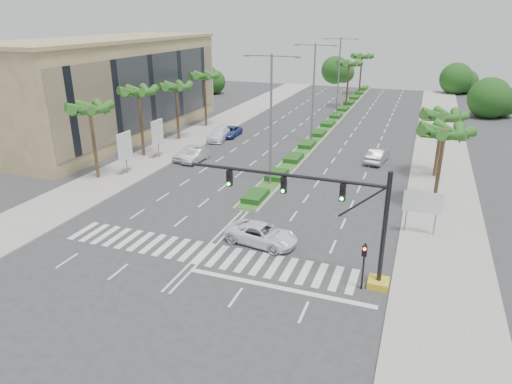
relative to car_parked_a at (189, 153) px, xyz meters
The scene contains 28 objects.
ground 22.00m from the car_parked_a, 59.25° to the right, with size 160.00×160.00×0.00m, color #333335.
footpath_right 26.47m from the car_parked_a, ahead, with size 6.00×120.00×0.15m, color gray.
footpath_left 4.17m from the car_parked_a, 164.36° to the left, with size 6.00×120.00×0.15m, color gray.
median 28.43m from the car_parked_a, 66.71° to the left, with size 2.20×75.00×0.20m, color gray.
median_grass 28.43m from the car_parked_a, 66.71° to the left, with size 1.80×75.00×0.04m, color #265E20.
building 17.20m from the car_parked_a, 154.28° to the left, with size 12.00×36.00×12.00m, color tan.
signal_gantry 28.02m from the car_parked_a, 42.65° to the right, with size 12.60×1.20×7.20m.
pedestrian_signal 29.35m from the car_parked_a, 41.86° to the right, with size 0.28×0.36×3.00m.
direction_sign 27.09m from the car_parked_a, 23.78° to the right, with size 2.70×0.11×3.40m.
billboard_near 7.93m from the car_parked_a, 115.31° to the right, with size 0.18×2.10×4.35m.
billboard_far 4.03m from the car_parked_a, 164.70° to the right, with size 0.18×2.10×4.35m.
palm_left_near 11.91m from the car_parked_a, 120.60° to the right, with size 4.57×4.68×7.55m.
palm_left_mid 8.26m from the car_parked_a, behind, with size 4.57×4.68×7.95m.
palm_left_far 10.54m from the car_parked_a, 126.49° to the left, with size 4.57×4.68×7.35m.
palm_left_end 17.13m from the car_parked_a, 109.19° to the left, with size 4.57×4.68×7.75m.
palm_right_near 26.76m from the car_parked_a, 10.76° to the right, with size 4.57×4.68×7.05m.
palm_right_far 26.43m from the car_parked_a, ahead, with size 4.57×4.68×6.75m.
palm_median_a 38.36m from the car_parked_a, 72.71° to the left, with size 4.57×4.68×8.05m.
palm_median_b 52.72m from the car_parked_a, 77.60° to the left, with size 4.57×4.68×8.05m.
streetlight_near 13.67m from the car_parked_a, 23.52° to the right, with size 5.10×0.25×12.00m.
streetlight_mid 16.92m from the car_parked_a, 44.66° to the left, with size 5.10×0.25×12.00m.
streetlight_far 29.96m from the car_parked_a, 67.48° to the left, with size 5.10×0.25×12.00m.
car_parked_a is the anchor object (origin of this frame).
car_parked_b 1.24m from the car_parked_a, 20.86° to the right, with size 1.44×4.14×1.36m, color silver.
car_parked_c 11.02m from the car_parked_a, 88.62° to the left, with size 2.11×4.57×1.27m, color navy.
car_parked_d 8.90m from the car_parked_a, 92.33° to the left, with size 2.12×5.21×1.51m, color white.
car_crossing 21.64m from the car_parked_a, 48.25° to the right, with size 2.37×5.15×1.43m, color white.
car_right 20.79m from the car_parked_a, 17.26° to the left, with size 1.67×4.78×1.58m, color #A09FA3.
Camera 1 is at (12.76, -24.29, 15.06)m, focal length 32.00 mm.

